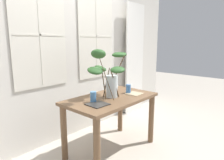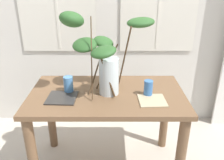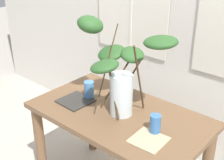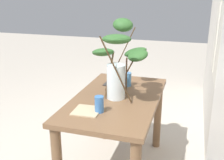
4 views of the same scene
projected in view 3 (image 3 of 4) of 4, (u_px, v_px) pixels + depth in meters
name	position (u px, v px, depth m)	size (l,w,h in m)	color
dining_table	(119.00, 130.00, 2.23)	(1.25, 0.71, 0.76)	brown
vase_with_branches	(119.00, 67.00, 2.05)	(0.74, 0.52, 0.67)	silver
drinking_glass_blue_left	(89.00, 90.00, 2.33)	(0.08, 0.08, 0.13)	#4C84BC
drinking_glass_blue_right	(155.00, 124.00, 1.92)	(0.07, 0.07, 0.13)	#386BAD
plate_square_left	(75.00, 101.00, 2.31)	(0.22, 0.22, 0.01)	#2D2B28
plate_square_right	(149.00, 140.00, 1.87)	(0.20, 0.20, 0.01)	tan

